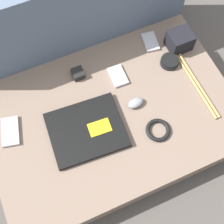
{
  "coord_description": "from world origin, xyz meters",
  "views": [
    {
      "loc": [
        -0.21,
        -0.48,
        1.35
      ],
      "look_at": [
        0.0,
        0.0,
        0.16
      ],
      "focal_mm": 50.0,
      "sensor_mm": 36.0,
      "label": 1
    }
  ],
  "objects_px": {
    "phone_black": "(118,76)",
    "charger_brick": "(78,74)",
    "laptop": "(87,130)",
    "computer_mouse": "(136,104)",
    "phone_silver": "(10,131)",
    "phone_small": "(150,42)",
    "camera_pouch": "(180,41)",
    "speaker_puck": "(170,62)"
  },
  "relations": [
    {
      "from": "phone_black",
      "to": "phone_small",
      "type": "height_order",
      "value": "same"
    },
    {
      "from": "camera_pouch",
      "to": "charger_brick",
      "type": "height_order",
      "value": "camera_pouch"
    },
    {
      "from": "speaker_puck",
      "to": "phone_black",
      "type": "bearing_deg",
      "value": 173.0
    },
    {
      "from": "speaker_puck",
      "to": "phone_silver",
      "type": "xyz_separation_m",
      "value": [
        -0.76,
        -0.03,
        -0.01
      ]
    },
    {
      "from": "laptop",
      "to": "computer_mouse",
      "type": "relative_size",
      "value": 4.21
    },
    {
      "from": "laptop",
      "to": "phone_black",
      "type": "distance_m",
      "value": 0.29
    },
    {
      "from": "phone_black",
      "to": "phone_silver",
      "type": "bearing_deg",
      "value": -171.24
    },
    {
      "from": "phone_black",
      "to": "phone_small",
      "type": "xyz_separation_m",
      "value": [
        0.21,
        0.11,
        -0.0
      ]
    },
    {
      "from": "laptop",
      "to": "phone_silver",
      "type": "height_order",
      "value": "laptop"
    },
    {
      "from": "speaker_puck",
      "to": "phone_silver",
      "type": "bearing_deg",
      "value": -177.62
    },
    {
      "from": "phone_silver",
      "to": "phone_small",
      "type": "relative_size",
      "value": 1.24
    },
    {
      "from": "laptop",
      "to": "speaker_puck",
      "type": "relative_size",
      "value": 3.82
    },
    {
      "from": "laptop",
      "to": "phone_small",
      "type": "distance_m",
      "value": 0.53
    },
    {
      "from": "computer_mouse",
      "to": "phone_black",
      "type": "distance_m",
      "value": 0.16
    },
    {
      "from": "phone_black",
      "to": "charger_brick",
      "type": "bearing_deg",
      "value": 155.97
    },
    {
      "from": "speaker_puck",
      "to": "phone_small",
      "type": "relative_size",
      "value": 0.75
    },
    {
      "from": "computer_mouse",
      "to": "phone_small",
      "type": "distance_m",
      "value": 0.33
    },
    {
      "from": "phone_black",
      "to": "charger_brick",
      "type": "height_order",
      "value": "charger_brick"
    },
    {
      "from": "speaker_puck",
      "to": "phone_black",
      "type": "distance_m",
      "value": 0.25
    },
    {
      "from": "laptop",
      "to": "charger_brick",
      "type": "height_order",
      "value": "charger_brick"
    },
    {
      "from": "computer_mouse",
      "to": "camera_pouch",
      "type": "bearing_deg",
      "value": 25.21
    },
    {
      "from": "charger_brick",
      "to": "phone_small",
      "type": "bearing_deg",
      "value": 4.52
    },
    {
      "from": "computer_mouse",
      "to": "phone_silver",
      "type": "distance_m",
      "value": 0.53
    },
    {
      "from": "phone_black",
      "to": "charger_brick",
      "type": "relative_size",
      "value": 1.93
    },
    {
      "from": "laptop",
      "to": "speaker_puck",
      "type": "height_order",
      "value": "speaker_puck"
    },
    {
      "from": "charger_brick",
      "to": "phone_black",
      "type": "bearing_deg",
      "value": -25.98
    },
    {
      "from": "computer_mouse",
      "to": "speaker_puck",
      "type": "distance_m",
      "value": 0.26
    },
    {
      "from": "speaker_puck",
      "to": "phone_small",
      "type": "height_order",
      "value": "speaker_puck"
    },
    {
      "from": "laptop",
      "to": "computer_mouse",
      "type": "xyz_separation_m",
      "value": [
        0.24,
        0.02,
        0.0
      ]
    },
    {
      "from": "phone_silver",
      "to": "phone_small",
      "type": "bearing_deg",
      "value": 26.47
    },
    {
      "from": "phone_black",
      "to": "computer_mouse",
      "type": "bearing_deg",
      "value": -83.39
    },
    {
      "from": "phone_small",
      "to": "charger_brick",
      "type": "distance_m",
      "value": 0.38
    },
    {
      "from": "phone_silver",
      "to": "charger_brick",
      "type": "xyz_separation_m",
      "value": [
        0.35,
        0.14,
        0.01
      ]
    },
    {
      "from": "phone_black",
      "to": "charger_brick",
      "type": "xyz_separation_m",
      "value": [
        -0.16,
        0.08,
        0.01
      ]
    },
    {
      "from": "phone_black",
      "to": "camera_pouch",
      "type": "bearing_deg",
      "value": 8.37
    },
    {
      "from": "phone_small",
      "to": "speaker_puck",
      "type": "bearing_deg",
      "value": -68.85
    },
    {
      "from": "camera_pouch",
      "to": "computer_mouse",
      "type": "bearing_deg",
      "value": -147.87
    },
    {
      "from": "phone_silver",
      "to": "phone_black",
      "type": "bearing_deg",
      "value": 20.25
    },
    {
      "from": "phone_small",
      "to": "phone_black",
      "type": "bearing_deg",
      "value": -143.99
    },
    {
      "from": "computer_mouse",
      "to": "phone_small",
      "type": "bearing_deg",
      "value": 45.91
    },
    {
      "from": "phone_silver",
      "to": "phone_black",
      "type": "relative_size",
      "value": 1.33
    },
    {
      "from": "phone_small",
      "to": "camera_pouch",
      "type": "height_order",
      "value": "camera_pouch"
    }
  ]
}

